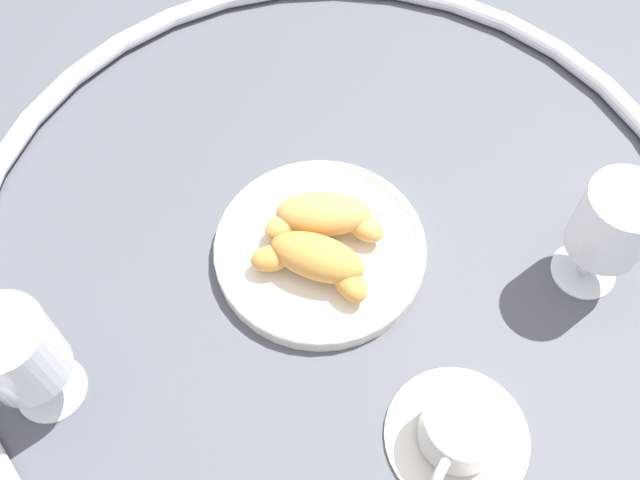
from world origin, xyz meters
The scene contains 8 objects.
ground_plane centered at (0.00, 0.00, 0.00)m, with size 2.20×2.20×0.00m, color #4C4F56.
table_chrome_rim centered at (0.00, 0.00, 0.01)m, with size 0.82×0.82×0.02m, color silver.
pastry_plate centered at (0.01, 0.02, 0.01)m, with size 0.23×0.23×0.02m.
croissant_large centered at (0.01, 0.00, 0.04)m, with size 0.13×0.10×0.04m.
croissant_small centered at (0.00, 0.05, 0.04)m, with size 0.14×0.07×0.04m.
coffee_cup_near centered at (-0.19, 0.16, 0.03)m, with size 0.14×0.14×0.06m.
juice_glass_left centered at (-0.26, -0.07, 0.09)m, with size 0.08×0.08×0.14m.
juice_glass_right centered at (0.19, 0.27, 0.09)m, with size 0.08×0.08×0.14m.
Camera 1 is at (-0.15, 0.38, 0.67)m, focal length 40.33 mm.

